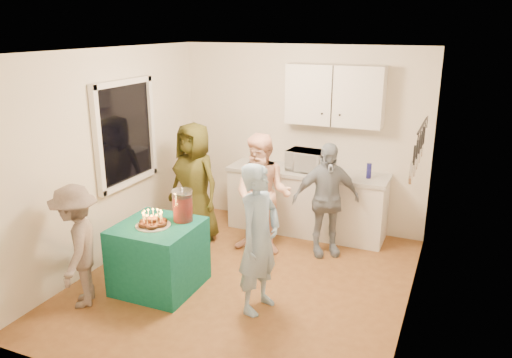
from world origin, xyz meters
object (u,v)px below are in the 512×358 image
at_px(man_birthday, 259,239).
at_px(woman_back_center, 263,195).
at_px(woman_back_left, 195,183).
at_px(party_table, 159,256).
at_px(counter, 306,203).
at_px(child_near_left, 77,246).
at_px(punch_jar, 183,206).
at_px(woman_back_right, 326,200).
at_px(microwave, 306,161).

relative_size(man_birthday, woman_back_center, 1.00).
distance_m(woman_back_left, woman_back_center, 1.00).
bearing_deg(woman_back_left, woman_back_center, 12.33).
height_order(party_table, woman_back_center, woman_back_center).
xyz_separation_m(counter, woman_back_left, (-1.31, -0.84, 0.39)).
relative_size(party_table, child_near_left, 0.64).
xyz_separation_m(counter, party_table, (-1.03, -2.17, -0.05)).
relative_size(punch_jar, woman_back_center, 0.22).
relative_size(party_table, woman_back_center, 0.54).
xyz_separation_m(punch_jar, woman_back_center, (0.51, 1.09, -0.14)).
relative_size(party_table, woman_back_right, 0.58).
relative_size(microwave, woman_back_left, 0.32).
xyz_separation_m(woman_back_left, woman_back_center, (1.00, -0.02, -0.03)).
bearing_deg(man_birthday, woman_back_right, 1.53).
bearing_deg(woman_back_right, punch_jar, -163.83).
bearing_deg(woman_back_center, microwave, 65.70).
bearing_deg(child_near_left, microwave, 120.30).
xyz_separation_m(woman_back_center, woman_back_right, (0.75, 0.27, -0.05)).
height_order(counter, child_near_left, child_near_left).
xyz_separation_m(counter, punch_jar, (-0.82, -1.96, 0.50)).
height_order(woman_back_center, woman_back_right, woman_back_center).
bearing_deg(woman_back_right, child_near_left, -163.99).
height_order(microwave, child_near_left, child_near_left).
bearing_deg(woman_back_left, party_table, -64.32).
bearing_deg(punch_jar, woman_back_center, 64.97).
distance_m(man_birthday, child_near_left, 1.89).
relative_size(microwave, punch_jar, 1.52).
bearing_deg(punch_jar, child_near_left, -133.14).
height_order(woman_back_center, child_near_left, woman_back_center).
bearing_deg(party_table, woman_back_center, 61.29).
height_order(woman_back_left, child_near_left, woman_back_left).
bearing_deg(woman_back_left, microwave, 46.62).
height_order(punch_jar, woman_back_right, woman_back_right).
height_order(man_birthday, child_near_left, man_birthday).
relative_size(party_table, woman_back_left, 0.52).
bearing_deg(man_birthday, woman_back_center, 32.16).
xyz_separation_m(woman_back_center, child_near_left, (-1.28, -1.92, -0.13)).
height_order(counter, punch_jar, punch_jar).
relative_size(woman_back_center, child_near_left, 1.19).
distance_m(microwave, woman_back_left, 1.56).
bearing_deg(punch_jar, counter, 67.13).
distance_m(counter, man_birthday, 2.17).
bearing_deg(counter, child_near_left, -119.89).
bearing_deg(counter, punch_jar, -112.87).
distance_m(man_birthday, woman_back_center, 1.36).
relative_size(microwave, woman_back_center, 0.33).
height_order(woman_back_left, woman_back_center, woman_back_left).
bearing_deg(child_near_left, man_birthday, 80.00).
xyz_separation_m(punch_jar, woman_back_right, (1.26, 1.37, -0.19)).
distance_m(punch_jar, woman_back_center, 1.21).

